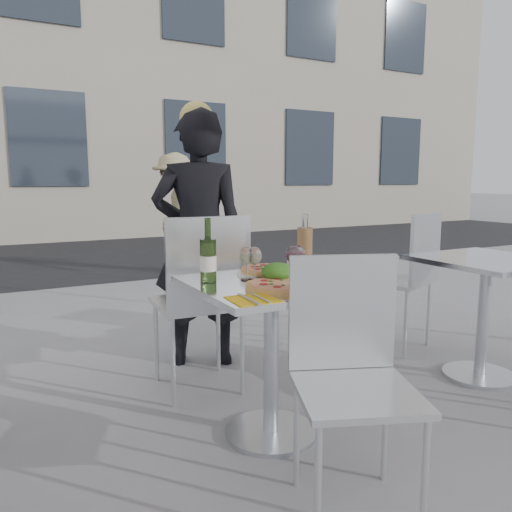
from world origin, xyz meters
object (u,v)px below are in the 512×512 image
wineglass_white_a (247,257)px  woman_diner (199,240)px  main_table (271,326)px  wineglass_red_a (293,256)px  salad_plate (278,273)px  carafe (305,247)px  pizza_far (270,271)px  side_table_right (485,292)px  chair_near (350,360)px  pizza_near (282,285)px  wine_bottle (208,258)px  napkin_right (349,284)px  wineglass_red_b (298,255)px  pedestrian_b (176,214)px  napkin_left (253,299)px  wineglass_white_b (254,257)px  chair_far (202,290)px  sugar_shaker (293,264)px  side_chair_rfar (408,270)px

wineglass_white_a → woman_diner: bearing=81.0°
main_table → wineglass_red_a: bearing=9.9°
salad_plate → wineglass_white_a: (-0.12, 0.09, 0.07)m
salad_plate → carafe: 0.34m
woman_diner → pizza_far: woman_diner is taller
side_table_right → chair_near: (-1.48, -0.54, 0.01)m
pizza_near → wineglass_red_a: 0.24m
wine_bottle → napkin_right: (0.53, -0.34, -0.11)m
main_table → wineglass_red_b: bearing=10.2°
pedestrian_b → pizza_far: pedestrian_b is taller
side_table_right → salad_plate: (-1.47, 0.00, 0.25)m
wineglass_red_a → carafe: bearing=43.3°
woman_diner → carafe: woman_diner is taller
pedestrian_b → wine_bottle: size_ratio=5.30×
side_table_right → napkin_left: (-1.74, -0.27, 0.21)m
wineglass_white_b → carafe: bearing=18.2°
chair_near → wineglass_white_b: size_ratio=5.90×
pedestrian_b → napkin_right: size_ratio=7.09×
side_table_right → wineglass_red_b: 1.38m
woman_diner → pedestrian_b: bearing=-83.9°
napkin_left → napkin_right: same height
salad_plate → pizza_near: bearing=-112.9°
chair_far → sugar_shaker: (0.29, -0.48, 0.20)m
napkin_right → pedestrian_b: bearing=95.5°
salad_plate → wineglass_red_a: (0.10, 0.02, 0.07)m
side_chair_rfar → wineglass_red_a: side_chair_rfar is taller
side_chair_rfar → sugar_shaker: 1.40m
chair_near → napkin_left: (-0.26, 0.27, 0.20)m
pizza_near → pizza_far: (0.11, 0.30, 0.01)m
pizza_near → wine_bottle: wine_bottle is taller
side_table_right → wineglass_red_a: bearing=179.1°
chair_near → wineglass_red_b: chair_near is taller
woman_diner → main_table: bearing=108.8°
pizza_near → napkin_right: size_ratio=1.46×
wineglass_white_b → sugar_shaker: bearing=7.0°
salad_plate → sugar_shaker: 0.18m
side_table_right → pizza_far: 1.44m
woman_diner → chair_far: bearing=92.6°
main_table → side_chair_rfar: bearing=22.4°
main_table → chair_far: 0.59m
side_chair_rfar → pizza_near: side_chair_rfar is taller
carafe → wine_bottle: bearing=-172.6°
side_table_right → side_chair_rfar: side_chair_rfar is taller
chair_far → carafe: (0.42, -0.39, 0.26)m
sugar_shaker → napkin_left: sugar_shaker is taller
chair_far → wineglass_red_a: 0.66m
side_chair_rfar → wineglass_white_b: side_chair_rfar is taller
pizza_near → napkin_left: bearing=-147.2°
wine_bottle → carafe: (0.57, 0.07, 0.00)m
chair_far → wineglass_white_a: (0.02, -0.49, 0.25)m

